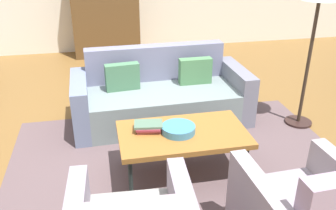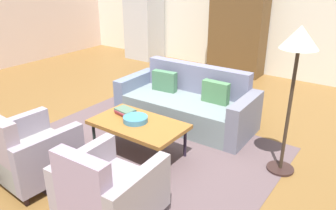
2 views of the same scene
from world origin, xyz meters
name	(u,v)px [view 1 (image 1 of 2)]	position (x,y,z in m)	size (l,w,h in m)	color
ground_plane	(149,143)	(0.00, 0.00, 0.00)	(11.90, 11.90, 0.00)	brown
area_rug	(181,168)	(0.24, -0.54, 0.00)	(3.40, 2.60, 0.01)	#59474A
couch	(160,96)	(0.24, 0.60, 0.29)	(2.12, 0.95, 0.86)	slate
coffee_table	(183,135)	(0.24, -0.59, 0.41)	(1.20, 0.70, 0.44)	black
fruit_bowl	(178,129)	(0.20, -0.59, 0.48)	(0.31, 0.31, 0.07)	teal
book_stack	(148,126)	(-0.06, -0.49, 0.48)	(0.29, 0.23, 0.07)	brown
cabinet	(105,7)	(-0.26, 3.41, 0.90)	(1.20, 0.51, 1.80)	brown
floor_lamp	(319,3)	(1.88, 0.10, 1.44)	(0.40, 0.40, 1.72)	black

